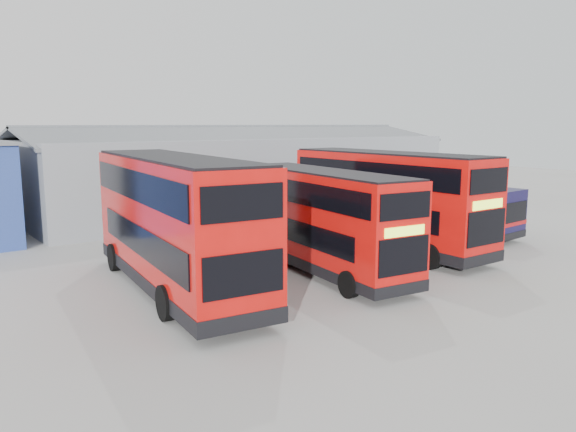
{
  "coord_description": "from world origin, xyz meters",
  "views": [
    {
      "loc": [
        -13.99,
        -14.49,
        5.96
      ],
      "look_at": [
        0.28,
        4.17,
        2.1
      ],
      "focal_mm": 35.0,
      "sensor_mm": 36.0,
      "label": 1
    }
  ],
  "objects_px": {
    "double_decker_centre": "(323,222)",
    "single_decker_blue": "(431,207)",
    "maintenance_shed": "(240,171)",
    "double_decker_left": "(175,225)",
    "double_decker_right": "(387,201)"
  },
  "relations": [
    {
      "from": "double_decker_centre",
      "to": "single_decker_blue",
      "type": "height_order",
      "value": "double_decker_centre"
    },
    {
      "from": "maintenance_shed",
      "to": "double_decker_centre",
      "type": "xyz_separation_m",
      "value": [
        -7.36,
        -17.69,
        -0.54
      ]
    },
    {
      "from": "maintenance_shed",
      "to": "double_decker_left",
      "type": "distance_m",
      "value": 21.14
    },
    {
      "from": "double_decker_centre",
      "to": "single_decker_blue",
      "type": "distance_m",
      "value": 11.11
    },
    {
      "from": "maintenance_shed",
      "to": "double_decker_right",
      "type": "bearing_deg",
      "value": -97.56
    },
    {
      "from": "double_decker_centre",
      "to": "double_decker_right",
      "type": "xyz_separation_m",
      "value": [
        5.19,
        1.33,
        0.26
      ]
    },
    {
      "from": "double_decker_right",
      "to": "double_decker_left",
      "type": "bearing_deg",
      "value": -177.55
    },
    {
      "from": "double_decker_left",
      "to": "single_decker_blue",
      "type": "relative_size",
      "value": 1.16
    },
    {
      "from": "double_decker_right",
      "to": "single_decker_blue",
      "type": "xyz_separation_m",
      "value": [
        5.47,
        1.71,
        -0.97
      ]
    },
    {
      "from": "maintenance_shed",
      "to": "double_decker_centre",
      "type": "relative_size",
      "value": 3.05
    },
    {
      "from": "maintenance_shed",
      "to": "double_decker_right",
      "type": "height_order",
      "value": "maintenance_shed"
    },
    {
      "from": "double_decker_left",
      "to": "double_decker_centre",
      "type": "bearing_deg",
      "value": 175.85
    },
    {
      "from": "single_decker_blue",
      "to": "double_decker_centre",
      "type": "bearing_deg",
      "value": 13.31
    },
    {
      "from": "maintenance_shed",
      "to": "double_decker_right",
      "type": "xyz_separation_m",
      "value": [
        -2.17,
        -16.36,
        -0.28
      ]
    },
    {
      "from": "double_decker_left",
      "to": "single_decker_blue",
      "type": "xyz_separation_m",
      "value": [
        16.57,
        1.81,
        -1.07
      ]
    }
  ]
}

